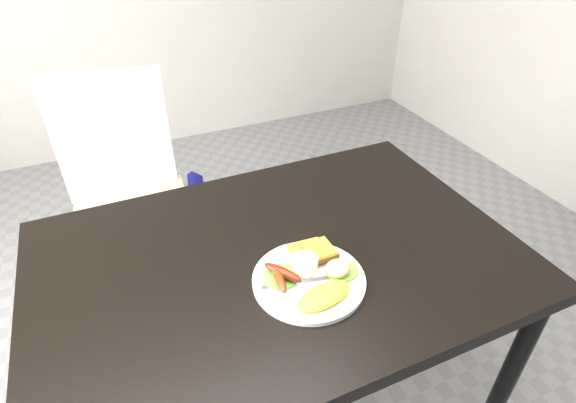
% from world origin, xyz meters
% --- Properties ---
extents(dining_table, '(1.20, 0.80, 0.04)m').
position_xyz_m(dining_table, '(0.00, 0.00, 0.73)').
color(dining_table, black).
rests_on(dining_table, ground).
extents(dining_chair, '(0.46, 0.46, 0.05)m').
position_xyz_m(dining_chair, '(-0.31, 0.74, 0.45)').
color(dining_chair, tan).
rests_on(dining_chair, ground).
extents(person, '(0.66, 0.50, 1.66)m').
position_xyz_m(person, '(-0.28, 0.45, 0.83)').
color(person, navy).
rests_on(person, ground).
extents(plate, '(0.26, 0.26, 0.01)m').
position_xyz_m(plate, '(0.03, -0.12, 0.76)').
color(plate, white).
rests_on(plate, dining_table).
extents(lettuce_left, '(0.12, 0.11, 0.01)m').
position_xyz_m(lettuce_left, '(-0.03, -0.09, 0.77)').
color(lettuce_left, '#3E8E32').
rests_on(lettuce_left, plate).
extents(lettuce_right, '(0.09, 0.08, 0.01)m').
position_xyz_m(lettuce_right, '(0.11, -0.13, 0.77)').
color(lettuce_right, '#5B8A1F').
rests_on(lettuce_right, plate).
extents(omelette, '(0.15, 0.09, 0.02)m').
position_xyz_m(omelette, '(0.03, -0.19, 0.77)').
color(omelette, yellow).
rests_on(omelette, plate).
extents(sausage_a, '(0.03, 0.09, 0.02)m').
position_xyz_m(sausage_a, '(-0.04, -0.11, 0.78)').
color(sausage_a, brown).
rests_on(sausage_a, lettuce_left).
extents(sausage_b, '(0.08, 0.10, 0.03)m').
position_xyz_m(sausage_b, '(-0.03, -0.10, 0.78)').
color(sausage_b, '#612110').
rests_on(sausage_b, lettuce_left).
extents(ramekin, '(0.07, 0.07, 0.04)m').
position_xyz_m(ramekin, '(0.03, -0.09, 0.78)').
color(ramekin, white).
rests_on(ramekin, plate).
extents(toast_a, '(0.09, 0.09, 0.01)m').
position_xyz_m(toast_a, '(0.06, -0.05, 0.77)').
color(toast_a, brown).
rests_on(toast_a, plate).
extents(toast_b, '(0.08, 0.08, 0.01)m').
position_xyz_m(toast_b, '(0.08, -0.06, 0.78)').
color(toast_b, brown).
rests_on(toast_b, toast_a).
extents(potato_salad, '(0.06, 0.06, 0.03)m').
position_xyz_m(potato_salad, '(0.09, -0.14, 0.79)').
color(potato_salad, '#F0EDB3').
rests_on(potato_salad, lettuce_right).
extents(fork, '(0.17, 0.05, 0.00)m').
position_xyz_m(fork, '(-0.00, -0.12, 0.76)').
color(fork, '#ADAFB7').
rests_on(fork, plate).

